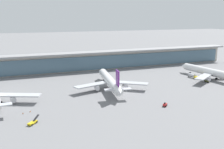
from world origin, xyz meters
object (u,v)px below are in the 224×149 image
Objects in this scene: service_truck_near_nose_olive at (207,81)px; service_truck_by_tail_red at (165,105)px; airliner_centre_stand at (110,81)px; service_truck_under_wing_yellow at (33,122)px; safety_cone_charlie at (23,113)px; service_truck_mid_apron_yellow at (193,76)px; safety_cone_bravo at (30,111)px; airliner_right_stand at (212,73)px.

service_truck_near_nose_olive and service_truck_by_tail_red have the same top height.
service_truck_by_tail_red is at bearing -71.05° from airliner_centre_stand.
service_truck_by_tail_red is (62.81, -1.26, 0.07)m from service_truck_under_wing_yellow.
airliner_centre_stand is 9.80× the size of service_truck_under_wing_yellow.
airliner_centre_stand reaches higher than safety_cone_charlie.
service_truck_mid_apron_yellow is 12.41× the size of safety_cone_bravo.
airliner_centre_stand is at bearing 172.66° from service_truck_near_nose_olive.
service_truck_under_wing_yellow reaches higher than safety_cone_charlie.
service_truck_mid_apron_yellow is 69.11m from service_truck_by_tail_red.
service_truck_mid_apron_yellow is 121.99m from safety_cone_charlie.
airliner_centre_stand is 1.00× the size of airliner_right_stand.
service_truck_mid_apron_yellow is 12.41× the size of safety_cone_charlie.
safety_cone_charlie is (-127.75, -21.63, -4.63)m from airliner_right_stand.
airliner_centre_stand is 66.24m from service_truck_mid_apron_yellow.
service_truck_under_wing_yellow is 15.11m from safety_cone_bravo.
service_truck_mid_apron_yellow is at bearing 138.10° from airliner_right_stand.
airliner_centre_stand is 6.77× the size of service_truck_mid_apron_yellow.
airliner_centre_stand reaches higher than service_truck_mid_apron_yellow.
service_truck_near_nose_olive is (-8.89, -5.31, -4.07)m from airliner_right_stand.
safety_cone_bravo is (-124.45, -20.28, -4.63)m from airliner_right_stand.
service_truck_near_nose_olive is at bearing -87.17° from service_truck_mid_apron_yellow.
airliner_centre_stand is at bearing -175.38° from service_truck_mid_apron_yellow.
airliner_centre_stand is at bearing 25.49° from safety_cone_charlie.
airliner_right_stand is 18.10× the size of service_truck_by_tail_red.
service_truck_under_wing_yellow is (-49.12, -38.65, -4.14)m from airliner_centre_stand.
service_truck_under_wing_yellow is 62.83m from service_truck_by_tail_red.
service_truck_mid_apron_yellow is at bearing 20.92° from service_truck_under_wing_yellow.
safety_cone_bravo is at bearing -154.29° from airliner_centre_stand.
service_truck_under_wing_yellow is at bearing -90.75° from safety_cone_bravo.
service_truck_under_wing_yellow is at bearing -159.08° from service_truck_mid_apron_yellow.
safety_cone_bravo is (-62.62, 16.36, -0.56)m from service_truck_by_tail_red.
airliner_right_stand reaches higher than service_truck_mid_apron_yellow.
service_truck_mid_apron_yellow is 2.66× the size of service_truck_by_tail_red.
airliner_right_stand is at bearing 9.61° from safety_cone_charlie.
service_truck_under_wing_yellow is at bearing -165.44° from service_truck_near_nose_olive.
service_truck_by_tail_red is (-52.94, -31.33, 0.00)m from service_truck_near_nose_olive.
airliner_right_stand is 13.27m from service_truck_mid_apron_yellow.
service_truck_under_wing_yellow is at bearing -164.15° from airliner_right_stand.
safety_cone_charlie is (-118.86, -16.33, -0.56)m from service_truck_near_nose_olive.
service_truck_under_wing_yellow reaches higher than service_truck_near_nose_olive.
safety_cone_charlie is at bearing -154.51° from airliner_centre_stand.
service_truck_by_tail_red is 4.66× the size of safety_cone_bravo.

